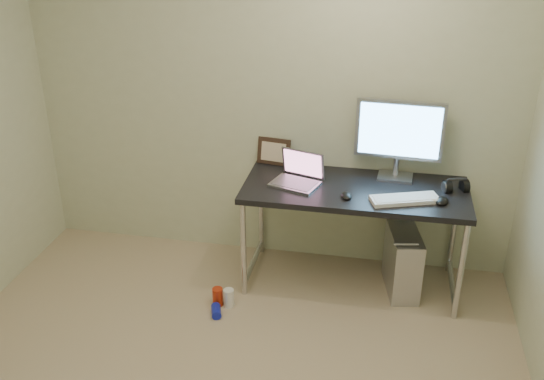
{
  "coord_description": "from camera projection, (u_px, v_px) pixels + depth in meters",
  "views": [
    {
      "loc": [
        0.8,
        -2.27,
        2.48
      ],
      "look_at": [
        0.14,
        1.07,
        0.85
      ],
      "focal_mm": 40.0,
      "sensor_mm": 36.0,
      "label": 1
    }
  ],
  "objects": [
    {
      "name": "keyboard",
      "position": [
        405.0,
        199.0,
        3.86
      ],
      "size": [
        0.46,
        0.28,
        0.03
      ],
      "primitive_type": "cube",
      "rotation": [
        0.0,
        0.0,
        0.34
      ],
      "color": "white",
      "rests_on": "desk"
    },
    {
      "name": "monitor",
      "position": [
        399.0,
        134.0,
        4.06
      ],
      "size": [
        0.59,
        0.19,
        0.55
      ],
      "rotation": [
        0.0,
        0.0,
        -0.06
      ],
      "color": "#9D9EA4",
      "rests_on": "desk"
    },
    {
      "name": "can_white",
      "position": [
        229.0,
        298.0,
        4.08
      ],
      "size": [
        0.09,
        0.09,
        0.13
      ],
      "primitive_type": "cylinder",
      "rotation": [
        0.0,
        0.0,
        0.31
      ],
      "color": "white",
      "rests_on": "ground"
    },
    {
      "name": "laptop",
      "position": [
        298.0,
        176.0,
        4.09
      ],
      "size": [
        0.37,
        0.33,
        0.21
      ],
      "rotation": [
        0.0,
        0.0,
        -0.3
      ],
      "color": "#9D9EA4",
      "rests_on": "desk"
    },
    {
      "name": "tower_computer",
      "position": [
        402.0,
        261.0,
        4.19
      ],
      "size": [
        0.27,
        0.46,
        0.48
      ],
      "rotation": [
        0.0,
        0.0,
        0.19
      ],
      "color": "silver",
      "rests_on": "ground"
    },
    {
      "name": "cable_b",
      "position": [
        410.0,
        223.0,
        4.36
      ],
      "size": [
        0.02,
        0.11,
        0.71
      ],
      "primitive_type": "cylinder",
      "rotation": [
        0.14,
        0.0,
        0.09
      ],
      "color": "black",
      "rests_on": "ground"
    },
    {
      "name": "can_red",
      "position": [
        218.0,
        297.0,
        4.09
      ],
      "size": [
        0.09,
        0.09,
        0.13
      ],
      "primitive_type": "cylinder",
      "rotation": [
        0.0,
        0.0,
        0.45
      ],
      "color": "#B72C11",
      "rests_on": "ground"
    },
    {
      "name": "can_blue",
      "position": [
        216.0,
        311.0,
        4.0
      ],
      "size": [
        0.1,
        0.13,
        0.06
      ],
      "primitive_type": "cylinder",
      "rotation": [
        1.57,
        0.0,
        0.34
      ],
      "color": "#1521BC",
      "rests_on": "ground"
    },
    {
      "name": "picture_frame",
      "position": [
        274.0,
        151.0,
        4.37
      ],
      "size": [
        0.25,
        0.11,
        0.2
      ],
      "primitive_type": "cube",
      "rotation": [
        -0.21,
        0.0,
        -0.15
      ],
      "color": "black",
      "rests_on": "desk"
    },
    {
      "name": "webcam",
      "position": [
        303.0,
        157.0,
        4.32
      ],
      "size": [
        0.04,
        0.03,
        0.11
      ],
      "rotation": [
        0.0,
        0.0,
        -0.05
      ],
      "color": "silver",
      "rests_on": "desk"
    },
    {
      "name": "desk",
      "position": [
        355.0,
        199.0,
        4.08
      ],
      "size": [
        1.5,
        0.66,
        0.75
      ],
      "color": "black",
      "rests_on": "ground"
    },
    {
      "name": "wall_back",
      "position": [
        271.0,
        96.0,
        4.23
      ],
      "size": [
        3.5,
        0.02,
        2.5
      ],
      "primitive_type": "cube",
      "color": "beige",
      "rests_on": "ground"
    },
    {
      "name": "headphones",
      "position": [
        456.0,
        186.0,
        3.99
      ],
      "size": [
        0.19,
        0.11,
        0.11
      ],
      "rotation": [
        0.0,
        0.0,
        0.33
      ],
      "color": "black",
      "rests_on": "desk"
    },
    {
      "name": "mouse_left",
      "position": [
        346.0,
        195.0,
        3.91
      ],
      "size": [
        0.09,
        0.12,
        0.04
      ],
      "primitive_type": "ellipsoid",
      "rotation": [
        0.0,
        0.0,
        0.18
      ],
      "color": "black",
      "rests_on": "desk"
    },
    {
      "name": "cable_a",
      "position": [
        398.0,
        219.0,
        4.39
      ],
      "size": [
        0.01,
        0.16,
        0.69
      ],
      "primitive_type": "cylinder",
      "rotation": [
        0.21,
        0.0,
        0.0
      ],
      "color": "black",
      "rests_on": "ground"
    },
    {
      "name": "mouse_right",
      "position": [
        442.0,
        200.0,
        3.83
      ],
      "size": [
        0.11,
        0.14,
        0.04
      ],
      "primitive_type": "ellipsoid",
      "rotation": [
        0.0,
        0.0,
        -0.24
      ],
      "color": "black",
      "rests_on": "desk"
    }
  ]
}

